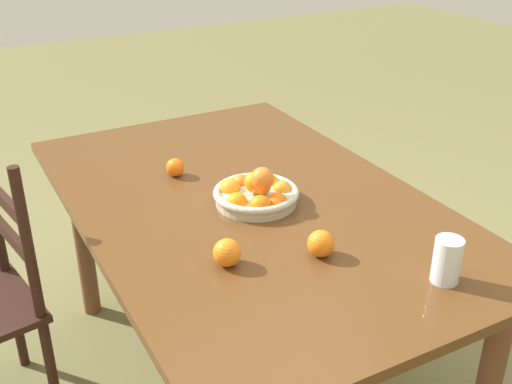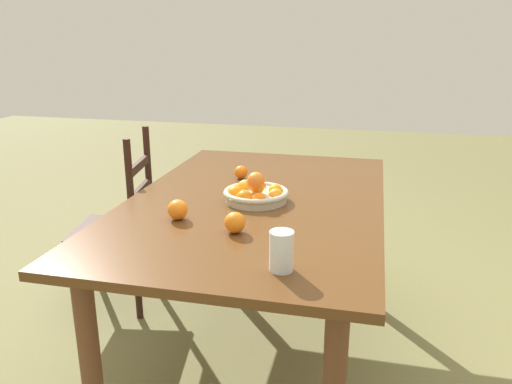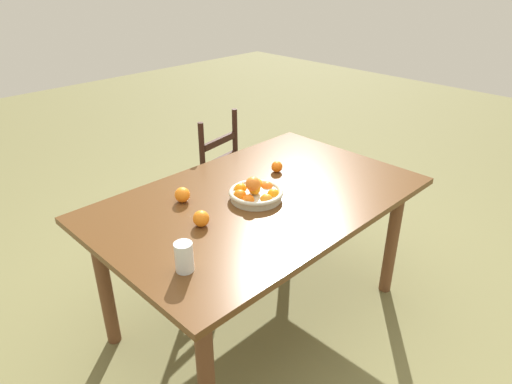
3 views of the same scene
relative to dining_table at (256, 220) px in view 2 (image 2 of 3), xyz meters
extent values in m
plane|color=olive|center=(0.00, 0.00, -0.68)|extent=(12.00, 12.00, 0.00)
cube|color=#573518|center=(0.00, 0.00, 0.08)|extent=(1.69, 1.07, 0.03)
cylinder|color=brown|center=(0.72, -0.41, -0.31)|extent=(0.07, 0.07, 0.75)
cylinder|color=brown|center=(-0.72, 0.41, -0.31)|extent=(0.07, 0.07, 0.75)
cylinder|color=brown|center=(0.72, 0.41, -0.31)|extent=(0.07, 0.07, 0.75)
cube|color=black|center=(0.31, 0.88, -0.25)|extent=(0.46, 0.46, 0.03)
cylinder|color=black|center=(0.45, 1.08, -0.47)|extent=(0.04, 0.04, 0.42)
cylinder|color=black|center=(0.11, 1.02, -0.47)|extent=(0.04, 0.04, 0.42)
cylinder|color=black|center=(0.51, 0.74, -0.47)|extent=(0.04, 0.04, 0.42)
cylinder|color=black|center=(0.17, 0.68, -0.47)|extent=(0.04, 0.04, 0.42)
cylinder|color=black|center=(0.51, 0.74, 0.03)|extent=(0.04, 0.04, 0.53)
cylinder|color=black|center=(0.17, 0.68, 0.03)|extent=(0.04, 0.04, 0.53)
cube|color=black|center=(0.34, 0.71, -0.02)|extent=(0.31, 0.08, 0.04)
cube|color=black|center=(0.34, 0.71, 0.12)|extent=(0.31, 0.08, 0.04)
cylinder|color=beige|center=(-0.03, -0.01, 0.12)|extent=(0.26, 0.26, 0.04)
torus|color=beige|center=(-0.03, -0.01, 0.13)|extent=(0.28, 0.28, 0.02)
sphere|color=orange|center=(0.06, 0.00, 0.13)|extent=(0.06, 0.06, 0.06)
sphere|color=orange|center=(0.03, 0.06, 0.13)|extent=(0.07, 0.07, 0.07)
sphere|color=orange|center=(-0.06, 0.08, 0.13)|extent=(0.07, 0.07, 0.07)
sphere|color=orange|center=(-0.12, 0.02, 0.13)|extent=(0.07, 0.07, 0.07)
sphere|color=orange|center=(-0.12, -0.04, 0.13)|extent=(0.06, 0.06, 0.06)
sphere|color=orange|center=(-0.05, -0.10, 0.13)|extent=(0.06, 0.06, 0.06)
sphere|color=orange|center=(0.01, -0.08, 0.13)|extent=(0.06, 0.06, 0.06)
sphere|color=orange|center=(-0.06, -0.01, 0.19)|extent=(0.07, 0.07, 0.07)
sphere|color=orange|center=(-0.05, -0.02, 0.17)|extent=(0.06, 0.06, 0.06)
sphere|color=orange|center=(-0.04, 0.00, 0.17)|extent=(0.07, 0.07, 0.07)
sphere|color=orange|center=(-0.32, 0.23, 0.14)|extent=(0.08, 0.08, 0.08)
sphere|color=orange|center=(0.29, 0.14, 0.13)|extent=(0.06, 0.06, 0.06)
sphere|color=orange|center=(-0.40, -0.02, 0.14)|extent=(0.08, 0.08, 0.08)
cylinder|color=silver|center=(-0.65, -0.23, 0.16)|extent=(0.07, 0.07, 0.12)
camera|label=1|loc=(-1.62, 0.85, 1.04)|focal=44.18mm
camera|label=2|loc=(-2.02, -0.47, 0.78)|focal=35.53mm
camera|label=3|loc=(-1.49, -1.46, 1.20)|focal=32.07mm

